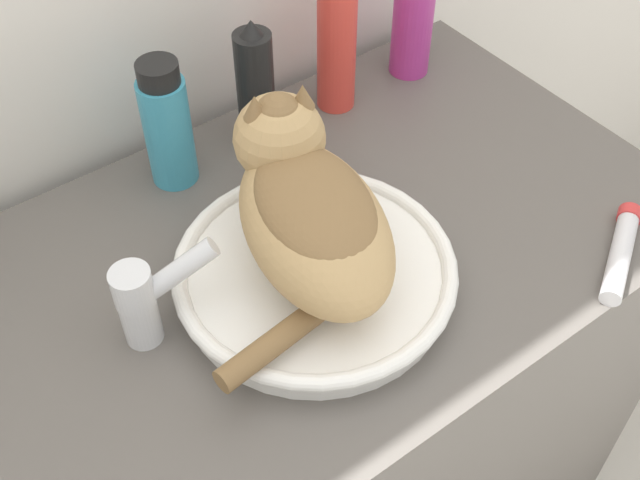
# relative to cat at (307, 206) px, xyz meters

# --- Properties ---
(vanity_counter) EXTENTS (1.05, 0.59, 0.84)m
(vanity_counter) POSITION_rel_cat_xyz_m (-0.00, 0.04, -0.54)
(vanity_counter) COLOR #56514C
(vanity_counter) RESTS_ON ground_plane
(sink_basin) EXTENTS (0.34, 0.34, 0.04)m
(sink_basin) POSITION_rel_cat_xyz_m (-0.00, -0.02, -0.10)
(sink_basin) COLOR white
(sink_basin) RESTS_ON vanity_counter
(cat) EXTENTS (0.29, 0.31, 0.17)m
(cat) POSITION_rel_cat_xyz_m (0.00, 0.00, 0.00)
(cat) COLOR tan
(cat) RESTS_ON sink_basin
(faucet) EXTENTS (0.12, 0.06, 0.13)m
(faucet) POSITION_rel_cat_xyz_m (-0.19, 0.04, -0.06)
(faucet) COLOR silver
(faucet) RESTS_ON vanity_counter
(mouthwash_bottle) EXTENTS (0.06, 0.06, 0.19)m
(mouthwash_bottle) POSITION_rel_cat_xyz_m (-0.04, 0.26, -0.03)
(mouthwash_bottle) COLOR teal
(mouthwash_bottle) RESTS_ON vanity_counter
(shampoo_bottle_tall) EXTENTS (0.06, 0.06, 0.24)m
(shampoo_bottle_tall) POSITION_rel_cat_xyz_m (0.24, 0.26, -0.01)
(shampoo_bottle_tall) COLOR #DB3D33
(shampoo_bottle_tall) RESTS_ON vanity_counter
(spray_bottle_trigger) EXTENTS (0.06, 0.06, 0.19)m
(spray_bottle_trigger) POSITION_rel_cat_xyz_m (0.38, 0.26, -0.03)
(spray_bottle_trigger) COLOR #B2338C
(spray_bottle_trigger) RESTS_ON vanity_counter
(hairspray_can_black) EXTENTS (0.05, 0.05, 0.20)m
(hairspray_can_black) POSITION_rel_cat_xyz_m (0.10, 0.26, -0.03)
(hairspray_can_black) COLOR black
(hairspray_can_black) RESTS_ON vanity_counter
(cream_tube) EXTENTS (0.15, 0.11, 0.03)m
(cream_tube) POSITION_rel_cat_xyz_m (0.33, -0.21, -0.11)
(cream_tube) COLOR silver
(cream_tube) RESTS_ON vanity_counter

